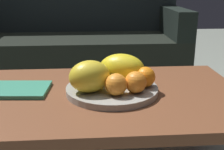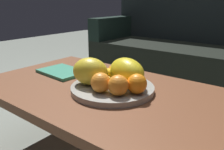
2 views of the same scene
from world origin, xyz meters
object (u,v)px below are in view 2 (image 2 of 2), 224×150
Objects in this scene: fruit_bowl at (112,89)px; magazine at (62,72)px; orange_back at (101,83)px; coffee_table at (103,96)px; melon_smaller_beside at (127,72)px; orange_left at (137,84)px; orange_front at (116,72)px; couch at (185,55)px; melon_large_front at (90,71)px; orange_right at (118,85)px; apple_front at (97,71)px; banana_bunch at (114,77)px.

fruit_bowl reaches higher than magazine.
magazine is (-0.39, 0.13, -0.06)m from orange_back.
orange_back reaches higher than coffee_table.
coffee_table is at bearing 176.61° from fruit_bowl.
orange_left is (0.09, -0.05, -0.02)m from melon_smaller_beside.
melon_smaller_beside reaches higher than coffee_table.
orange_front is 0.19m from orange_left.
melon_smaller_beside is (0.22, -1.28, 0.18)m from couch.
couch is 20.87× the size of orange_left.
melon_large_front is (-0.03, -0.05, 0.13)m from coffee_table.
orange_right is at bearing -79.51° from couch.
couch reaches higher than orange_left.
fruit_bowl is 1.96× the size of melon_smaller_beside.
orange_left is 0.26m from apple_front.
orange_back is 0.49× the size of banana_bunch.
orange_front is at bearing 70.32° from melon_large_front.
melon_large_front is 0.32m from magazine.
melon_large_front is 0.63× the size of magazine.
melon_smaller_beside reaches higher than orange_right.
banana_bunch is at bearing -60.88° from orange_front.
orange_front is (0.02, 0.08, 0.10)m from coffee_table.
melon_smaller_beside is 0.75× the size of magazine.
melon_large_front is at bearing -170.28° from orange_left.
banana_bunch is at bearing -173.55° from melon_smaller_beside.
apple_front is at bearing 168.19° from orange_left.
orange_right is (0.26, -1.40, 0.16)m from couch.
coffee_table is 0.69× the size of couch.
fruit_bowl is at bearing -64.15° from banana_bunch.
fruit_bowl is at bearing -82.48° from couch.
orange_left and orange_back have the same top height.
coffee_table is 0.13m from orange_front.
coffee_table is 1.33m from couch.
banana_bunch is (-0.02, 0.04, 0.04)m from fruit_bowl.
couch is 9.10× the size of melon_smaller_beside.
coffee_table is at bearing -156.51° from melon_smaller_beside.
apple_front is 0.41× the size of banana_bunch.
magazine is at bearing 173.45° from fruit_bowl.
apple_front is 0.26m from magazine.
banana_bunch is at bearing -3.74° from apple_front.
fruit_bowl is at bearing 26.53° from melon_large_front.
apple_front reaches higher than magazine.
apple_front reaches higher than fruit_bowl.
orange_front is at bearing -83.92° from couch.
couch is at bearing 96.08° from orange_front.
orange_front reaches higher than magazine.
apple_front is at bearing 176.26° from banana_bunch.
melon_large_front reaches higher than orange_front.
orange_front is at bearing 158.45° from melon_smaller_beside.
magazine is (-0.34, -0.04, -0.06)m from orange_front.
couch reaches higher than orange_front.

